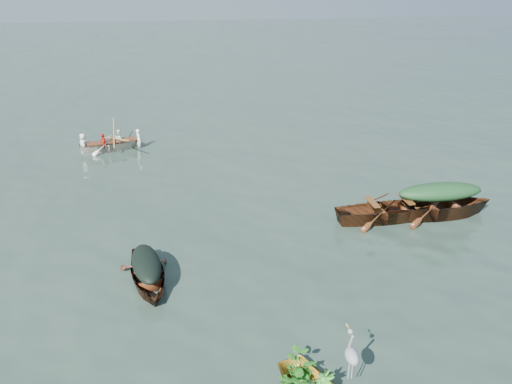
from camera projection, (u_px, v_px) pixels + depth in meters
The scene contains 12 objects.
ground at pixel (303, 272), 12.35m from camera, with size 140.00×140.00×0.00m, color #2C3E34.
dark_covered_boat at pixel (148, 282), 11.94m from camera, with size 1.19×3.20×0.77m, color #572A14.
green_tarp_boat at pixel (436, 216), 15.15m from camera, with size 1.47×4.72×1.12m, color #4D2312.
open_wooden_boat at pixel (387, 220), 14.93m from camera, with size 1.38×4.42×1.04m, color #502C14.
rowed_boat at pixel (113, 150), 20.76m from camera, with size 1.08×3.59×0.82m, color white.
dark_tarp_cover at pixel (146, 261), 11.70m from camera, with size 0.65×1.76×0.40m, color black.
green_tarp_cover at pixel (440, 192), 14.82m from camera, with size 0.81×2.59×0.52m, color #183B1B.
thwart_benches at pixel (389, 204), 14.71m from camera, with size 0.83×2.21×0.04m, color #543013, non-canonical shape.
heron at pixel (351, 363), 8.32m from camera, with size 0.28×0.40×0.92m, color gray, non-canonical shape.
dinghy_weeds at pixel (308, 361), 8.57m from camera, with size 0.70×0.90×0.60m, color #29761F.
rowers at pixel (110, 132), 20.44m from camera, with size 0.97×2.51×0.76m, color white.
oars at pixel (111, 140), 20.58m from camera, with size 2.60×0.60×0.06m, color #A8793F, non-canonical shape.
Camera 1 is at (-2.87, -10.16, 6.82)m, focal length 35.00 mm.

